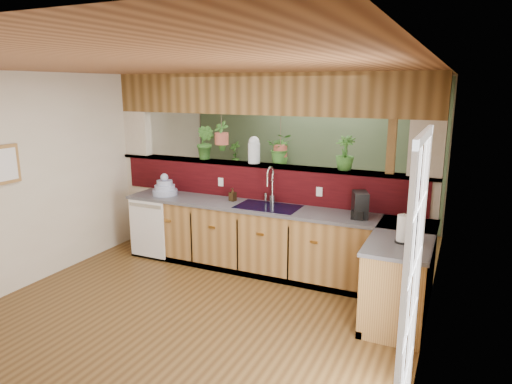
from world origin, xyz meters
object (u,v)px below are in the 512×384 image
at_px(faucet, 271,184).
at_px(dish_stack, 165,188).
at_px(soap_dispenser, 233,195).
at_px(coffee_maker, 360,206).
at_px(shelving_console, 260,192).
at_px(paper_towel, 403,229).
at_px(glass_jar, 254,150).

bearing_deg(faucet, dish_stack, -174.06).
distance_m(soap_dispenser, coffee_maker, 1.75).
xyz_separation_m(coffee_maker, shelving_console, (-2.33, 2.28, -0.54)).
distance_m(soap_dispenser, paper_towel, 2.46).
bearing_deg(glass_jar, coffee_maker, -13.56).
bearing_deg(dish_stack, shelving_console, 78.59).
xyz_separation_m(faucet, glass_jar, (-0.35, 0.22, 0.40)).
distance_m(dish_stack, glass_jar, 1.42).
relative_size(faucet, coffee_maker, 1.64).
bearing_deg(glass_jar, shelving_console, 112.09).
height_order(dish_stack, shelving_console, dish_stack).
height_order(dish_stack, glass_jar, glass_jar).
distance_m(dish_stack, coffee_maker, 2.79).
bearing_deg(faucet, coffee_maker, -7.18).
bearing_deg(shelving_console, faucet, -55.57).
bearing_deg(dish_stack, soap_dispenser, 5.15).
height_order(glass_jar, shelving_console, glass_jar).
distance_m(coffee_maker, glass_jar, 1.69).
relative_size(soap_dispenser, glass_jar, 0.48).
height_order(soap_dispenser, paper_towel, paper_towel).
bearing_deg(paper_towel, glass_jar, 153.05).
distance_m(soap_dispenser, glass_jar, 0.68).
bearing_deg(soap_dispenser, faucet, 7.48).
bearing_deg(faucet, shelving_console, 117.79).
relative_size(coffee_maker, glass_jar, 0.84).
xyz_separation_m(faucet, shelving_console, (-1.12, 2.12, -0.67)).
relative_size(faucet, paper_towel, 1.68).
xyz_separation_m(dish_stack, shelving_console, (0.46, 2.29, -0.50)).
bearing_deg(coffee_maker, shelving_console, 114.38).
height_order(coffee_maker, paper_towel, coffee_maker).
height_order(soap_dispenser, glass_jar, glass_jar).
bearing_deg(paper_towel, shelving_console, 134.27).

